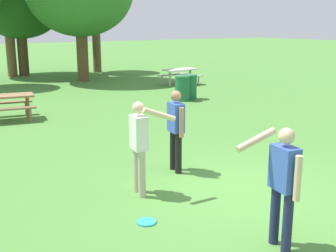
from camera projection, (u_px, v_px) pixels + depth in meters
ground_plane at (238, 188)px, 7.85m from camera, size 120.00×120.00×0.00m
person_thrower at (176, 126)px, 8.51m from camera, size 0.28×0.60×1.64m
person_catcher at (283, 179)px, 5.54m from camera, size 0.66×0.70×1.64m
person_bystander at (140, 141)px, 7.34m from camera, size 0.66×0.70×1.64m
frisbee at (146, 222)px, 6.47m from camera, size 0.29×0.29×0.03m
picnic_table_near at (5, 102)px, 13.20m from camera, size 1.93×1.70×0.77m
picnic_table_far at (180, 73)px, 20.72m from camera, size 1.88×1.64×0.77m
trash_can_beside_table at (190, 87)px, 16.89m from camera, size 0.59×0.59×0.96m
trash_can_further_along at (182, 88)px, 16.53m from camera, size 0.59×0.59×0.96m
tree_far_right at (19, 0)px, 23.51m from camera, size 4.99×4.99×6.29m
tree_back_left at (95, 4)px, 25.26m from camera, size 3.20×3.20×5.43m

